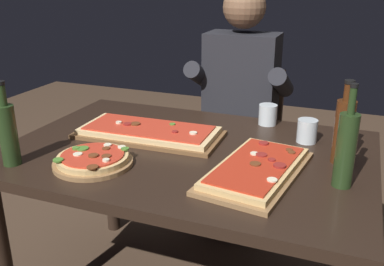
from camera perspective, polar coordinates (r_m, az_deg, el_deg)
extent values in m
cube|color=black|center=(1.70, -0.62, -2.76)|extent=(1.40, 0.96, 0.04)
cylinder|color=black|center=(1.91, -23.71, -14.58)|extent=(0.07, 0.07, 0.70)
cylinder|color=black|center=(2.44, -10.67, -5.15)|extent=(0.07, 0.07, 0.70)
cylinder|color=black|center=(2.12, 19.76, -10.26)|extent=(0.07, 0.07, 0.70)
cube|color=brown|center=(1.82, -5.65, -0.22)|extent=(0.61, 0.29, 0.02)
cube|color=#E5C184|center=(1.82, -5.67, 0.31)|extent=(0.57, 0.26, 0.02)
cube|color=red|center=(1.81, -5.69, 0.70)|extent=(0.52, 0.23, 0.01)
cylinder|color=brown|center=(1.85, -7.47, 1.21)|extent=(0.04, 0.04, 0.01)
cylinder|color=maroon|center=(1.74, -2.26, 0.18)|extent=(0.02, 0.02, 0.01)
cylinder|color=beige|center=(1.87, -9.61, 1.38)|extent=(0.03, 0.03, 0.01)
cylinder|color=beige|center=(1.73, 0.28, 0.00)|extent=(0.03, 0.03, 0.01)
cylinder|color=#4C7F2D|center=(1.83, -2.58, 1.19)|extent=(0.03, 0.03, 0.00)
cylinder|color=maroon|center=(1.85, -8.48, 1.18)|extent=(0.04, 0.04, 0.01)
cube|color=olive|center=(1.50, 8.43, -5.15)|extent=(0.33, 0.53, 0.02)
cube|color=#DBB270|center=(1.49, 8.46, -4.53)|extent=(0.29, 0.48, 0.02)
cube|color=#B72D19|center=(1.48, 8.49, -4.07)|extent=(0.26, 0.44, 0.01)
cylinder|color=beige|center=(1.37, 10.49, -6.06)|extent=(0.03, 0.03, 0.00)
cylinder|color=brown|center=(1.61, 12.68, -2.17)|extent=(0.03, 0.03, 0.00)
cylinder|color=maroon|center=(1.65, 9.40, -1.33)|extent=(0.04, 0.04, 0.01)
cylinder|color=maroon|center=(1.47, 11.45, -4.21)|extent=(0.04, 0.04, 0.01)
cylinder|color=brown|center=(1.47, 8.32, -4.02)|extent=(0.04, 0.04, 0.00)
cylinder|color=maroon|center=(1.55, 9.12, -2.83)|extent=(0.04, 0.04, 0.00)
cylinder|color=beige|center=(1.55, 8.20, -2.68)|extent=(0.03, 0.03, 0.00)
cylinder|color=brown|center=(1.59, 12.97, -2.49)|extent=(0.03, 0.03, 0.00)
cylinder|color=maroon|center=(1.51, 10.44, -3.47)|extent=(0.03, 0.03, 0.01)
cylinder|color=olive|center=(1.59, -12.86, -3.85)|extent=(0.28, 0.28, 0.02)
cylinder|color=#DBB270|center=(1.59, -12.91, -3.25)|extent=(0.25, 0.25, 0.02)
cylinder|color=red|center=(1.58, -12.94, -2.82)|extent=(0.22, 0.22, 0.01)
cylinder|color=brown|center=(1.47, -12.95, -4.38)|extent=(0.04, 0.04, 0.00)
cylinder|color=#4C7F2D|center=(1.55, -17.19, -3.40)|extent=(0.04, 0.04, 0.01)
cylinder|color=brown|center=(1.55, -11.19, -2.99)|extent=(0.03, 0.03, 0.00)
cylinder|color=#4C7F2D|center=(1.60, -8.80, -2.07)|extent=(0.03, 0.03, 0.01)
cylinder|color=#4C7F2D|center=(1.63, -15.02, -1.95)|extent=(0.03, 0.03, 0.01)
cylinder|color=beige|center=(1.51, -11.23, -3.52)|extent=(0.02, 0.02, 0.01)
cylinder|color=beige|center=(1.62, -9.23, -1.82)|extent=(0.03, 0.03, 0.00)
cylinder|color=brown|center=(1.56, -12.84, -2.91)|extent=(0.03, 0.03, 0.01)
cylinder|color=beige|center=(1.59, -14.79, -2.70)|extent=(0.03, 0.03, 0.00)
cylinder|color=beige|center=(1.64, -11.03, -1.55)|extent=(0.03, 0.03, 0.01)
cylinder|color=#4C7F2D|center=(1.63, -14.18, -1.99)|extent=(0.04, 0.04, 0.01)
cylinder|color=brown|center=(1.61, -11.23, -2.00)|extent=(0.03, 0.03, 0.00)
cylinder|color=#47230F|center=(1.63, 19.27, 0.09)|extent=(0.07, 0.07, 0.23)
cylinder|color=#47230F|center=(1.58, 19.88, 5.05)|extent=(0.03, 0.03, 0.06)
cylinder|color=black|center=(1.58, 20.04, 6.34)|extent=(0.04, 0.04, 0.01)
cylinder|color=#233819|center=(1.65, -22.99, -0.30)|extent=(0.06, 0.06, 0.22)
cylinder|color=#233819|center=(1.61, -23.70, 4.57)|extent=(0.03, 0.03, 0.07)
cylinder|color=black|center=(1.60, -23.92, 6.04)|extent=(0.03, 0.03, 0.01)
cylinder|color=#233819|center=(1.44, 19.53, -2.23)|extent=(0.06, 0.06, 0.24)
cylinder|color=#233819|center=(1.39, 20.32, 3.97)|extent=(0.02, 0.02, 0.08)
cylinder|color=black|center=(1.38, 20.56, 5.87)|extent=(0.02, 0.02, 0.01)
cylinder|color=silver|center=(1.81, 14.88, 0.27)|extent=(0.08, 0.08, 0.09)
cylinder|color=silver|center=(1.98, 9.92, 2.40)|extent=(0.08, 0.08, 0.09)
cylinder|color=silver|center=(1.99, 9.88, 1.78)|extent=(0.07, 0.07, 0.05)
cube|color=#3D2B1E|center=(2.49, 6.21, -2.29)|extent=(0.44, 0.44, 0.04)
cube|color=#3D2B1E|center=(2.60, 7.59, 3.99)|extent=(0.40, 0.04, 0.42)
cylinder|color=#3D2B1E|center=(2.48, 0.54, -8.07)|extent=(0.04, 0.04, 0.41)
cylinder|color=#3D2B1E|center=(2.39, 9.22, -9.56)|extent=(0.04, 0.04, 0.41)
cylinder|color=#3D2B1E|center=(2.80, 3.33, -4.60)|extent=(0.04, 0.04, 0.41)
cylinder|color=#3D2B1E|center=(2.72, 10.99, -5.76)|extent=(0.04, 0.04, 0.41)
cylinder|color=#23232D|center=(2.45, 2.61, -7.92)|extent=(0.11, 0.11, 0.45)
cylinder|color=#23232D|center=(2.40, 7.18, -8.69)|extent=(0.11, 0.11, 0.45)
cube|color=#23232D|center=(2.37, 5.64, -1.39)|extent=(0.34, 0.40, 0.12)
cube|color=#232328|center=(2.37, 6.58, 6.67)|extent=(0.38, 0.22, 0.52)
sphere|color=brown|center=(2.31, 6.99, 16.12)|extent=(0.22, 0.22, 0.22)
cylinder|color=#232328|center=(2.38, 1.13, 7.51)|extent=(0.09, 0.31, 0.21)
cylinder|color=#232328|center=(2.27, 11.67, 6.45)|extent=(0.09, 0.31, 0.21)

